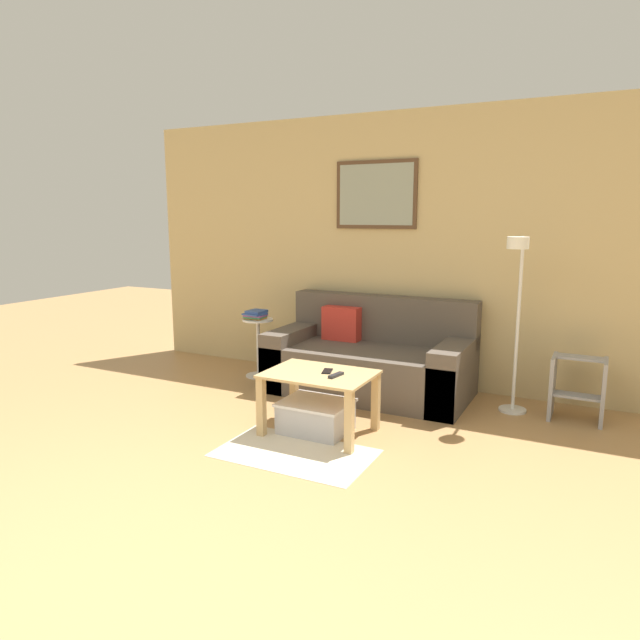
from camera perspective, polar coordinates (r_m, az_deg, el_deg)
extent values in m
plane|color=tan|center=(2.87, -19.51, -24.19)|extent=(16.00, 16.00, 0.00)
cube|color=tan|center=(5.50, 7.95, 6.90)|extent=(5.60, 0.06, 2.55)
cube|color=#513823|center=(5.53, 5.61, 12.37)|extent=(0.81, 0.02, 0.64)
cube|color=#939E8E|center=(5.52, 5.58, 12.37)|extent=(0.74, 0.01, 0.57)
cube|color=beige|center=(4.01, -2.51, -13.13)|extent=(1.05, 0.64, 0.01)
cube|color=brown|center=(5.22, 4.89, -5.05)|extent=(1.79, 0.90, 0.43)
cube|color=brown|center=(5.45, 6.34, 0.19)|extent=(1.79, 0.20, 0.43)
cube|color=brown|center=(5.53, -2.59, -3.50)|extent=(0.24, 0.90, 0.55)
cube|color=brown|center=(4.98, 13.24, -5.35)|extent=(0.24, 0.90, 0.55)
cube|color=red|center=(5.44, 2.16, -0.35)|extent=(0.36, 0.14, 0.32)
cube|color=tan|center=(4.22, -0.07, -5.43)|extent=(0.78, 0.57, 0.02)
cube|color=tan|center=(4.25, -5.90, -8.62)|extent=(0.06, 0.06, 0.44)
cube|color=tan|center=(3.93, 2.95, -10.18)|extent=(0.06, 0.06, 0.44)
cube|color=tan|center=(4.65, -2.61, -6.89)|extent=(0.06, 0.06, 0.44)
cube|color=tan|center=(4.36, 5.60, -8.12)|extent=(0.06, 0.06, 0.44)
cube|color=#B2B2B7|center=(4.34, -0.43, -9.74)|extent=(0.49, 0.39, 0.22)
cube|color=silver|center=(4.30, -0.43, -8.26)|extent=(0.51, 0.42, 0.02)
cylinder|color=white|center=(5.06, 18.68, -8.50)|extent=(0.22, 0.22, 0.02)
cylinder|color=white|center=(4.89, 19.17, -0.51)|extent=(0.03, 0.03, 1.41)
cylinder|color=white|center=(4.67, 19.45, 7.73)|extent=(0.02, 0.28, 0.02)
cylinder|color=white|center=(4.53, 19.19, 7.30)|extent=(0.16, 0.16, 0.09)
cylinder|color=white|center=(5.83, -6.14, -5.53)|extent=(0.26, 0.26, 0.01)
cylinder|color=white|center=(5.76, -6.19, -2.79)|extent=(0.04, 0.04, 0.56)
cylinder|color=white|center=(5.70, -6.25, 0.02)|extent=(0.31, 0.31, 0.02)
cube|color=#D18438|center=(5.71, -6.51, 0.19)|extent=(0.19, 0.15, 0.01)
cube|color=#387F4C|center=(5.69, -6.51, 0.31)|extent=(0.20, 0.17, 0.01)
cube|color=#8C4C93|center=(5.69, -6.47, 0.47)|extent=(0.20, 0.17, 0.02)
cube|color=#335199|center=(5.68, -6.52, 0.61)|extent=(0.22, 0.20, 0.01)
cube|color=#335199|center=(5.69, -6.37, 0.84)|extent=(0.17, 0.19, 0.03)
cube|color=#232328|center=(4.12, 1.61, -5.54)|extent=(0.06, 0.15, 0.02)
cube|color=black|center=(4.24, 0.74, -5.13)|extent=(0.10, 0.15, 0.01)
cube|color=#99999E|center=(4.98, 22.21, -6.12)|extent=(0.03, 0.32, 0.50)
cube|color=#99999E|center=(4.97, 26.48, -6.49)|extent=(0.03, 0.32, 0.50)
cube|color=#99999E|center=(4.93, 24.28, -6.93)|extent=(0.34, 0.14, 0.02)
cube|color=#99999E|center=(4.97, 24.59, -3.46)|extent=(0.34, 0.14, 0.02)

